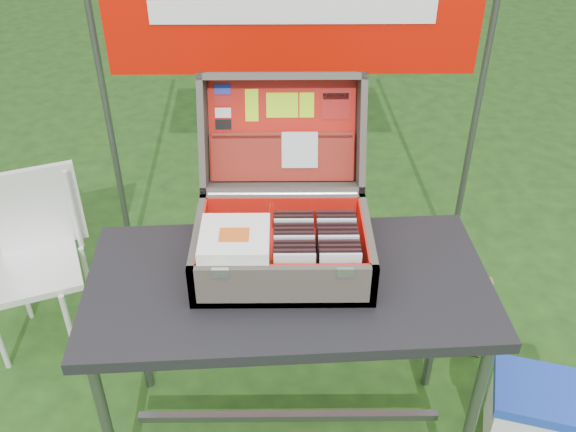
{
  "coord_description": "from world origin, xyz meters",
  "views": [
    {
      "loc": [
        -0.04,
        -1.59,
        2.13
      ],
      "look_at": [
        -0.03,
        0.1,
        0.95
      ],
      "focal_mm": 40.0,
      "sensor_mm": 36.0,
      "label": 1
    }
  ],
  "objects_px": {
    "table": "(288,365)",
    "chair": "(35,273)",
    "cooler": "(538,419)",
    "cardboard_box": "(444,313)",
    "suitcase": "(283,192)"
  },
  "relations": [
    {
      "from": "table",
      "to": "cardboard_box",
      "type": "bearing_deg",
      "value": 32.15
    },
    {
      "from": "table",
      "to": "chair",
      "type": "bearing_deg",
      "value": 150.85
    },
    {
      "from": "table",
      "to": "suitcase",
      "type": "relative_size",
      "value": 2.29
    },
    {
      "from": "cardboard_box",
      "to": "suitcase",
      "type": "bearing_deg",
      "value": -143.5
    },
    {
      "from": "chair",
      "to": "cardboard_box",
      "type": "height_order",
      "value": "chair"
    },
    {
      "from": "suitcase",
      "to": "cardboard_box",
      "type": "height_order",
      "value": "suitcase"
    },
    {
      "from": "cardboard_box",
      "to": "table",
      "type": "bearing_deg",
      "value": -135.22
    },
    {
      "from": "suitcase",
      "to": "cooler",
      "type": "relative_size",
      "value": 1.55
    },
    {
      "from": "suitcase",
      "to": "cardboard_box",
      "type": "relative_size",
      "value": 1.48
    },
    {
      "from": "suitcase",
      "to": "cardboard_box",
      "type": "xyz_separation_m",
      "value": [
        0.7,
        0.35,
        -0.86
      ]
    },
    {
      "from": "suitcase",
      "to": "table",
      "type": "bearing_deg",
      "value": -82.34
    },
    {
      "from": "cooler",
      "to": "chair",
      "type": "bearing_deg",
      "value": -179.91
    },
    {
      "from": "table",
      "to": "chair",
      "type": "height_order",
      "value": "table"
    },
    {
      "from": "cooler",
      "to": "cardboard_box",
      "type": "height_order",
      "value": "cardboard_box"
    },
    {
      "from": "suitcase",
      "to": "chair",
      "type": "height_order",
      "value": "suitcase"
    }
  ]
}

